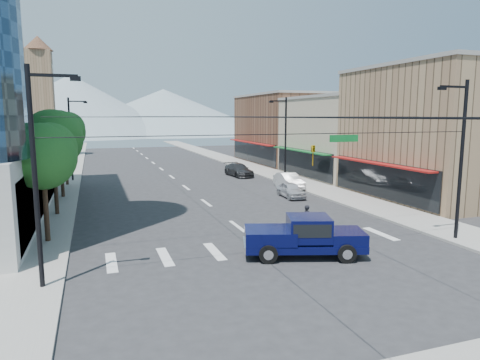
{
  "coord_description": "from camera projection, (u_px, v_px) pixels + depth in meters",
  "views": [
    {
      "loc": [
        -8.59,
        -19.37,
        7.04
      ],
      "look_at": [
        0.21,
        6.14,
        3.0
      ],
      "focal_mm": 32.0,
      "sensor_mm": 36.0,
      "label": 1
    }
  ],
  "objects": [
    {
      "name": "ground",
      "position": [
        275.0,
        255.0,
        21.92
      ],
      "size": [
        160.0,
        160.0,
        0.0
      ],
      "primitive_type": "plane",
      "color": "#28282B",
      "rests_on": "ground"
    },
    {
      "name": "sidewalk_left",
      "position": [
        66.0,
        170.0,
        55.43
      ],
      "size": [
        4.0,
        120.0,
        0.15
      ],
      "primitive_type": "cube",
      "color": "gray",
      "rests_on": "ground"
    },
    {
      "name": "sidewalk_right",
      "position": [
        241.0,
        164.0,
        63.17
      ],
      "size": [
        4.0,
        120.0,
        0.15
      ],
      "primitive_type": "cube",
      "color": "gray",
      "rests_on": "ground"
    },
    {
      "name": "shop_near",
      "position": [
        442.0,
        134.0,
        36.9
      ],
      "size": [
        12.0,
        14.0,
        11.0
      ],
      "primitive_type": "cube",
      "color": "#8C6B4C",
      "rests_on": "ground"
    },
    {
      "name": "shop_mid",
      "position": [
        350.0,
        138.0,
        50.14
      ],
      "size": [
        12.0,
        14.0,
        9.0
      ],
      "primitive_type": "cube",
      "color": "tan",
      "rests_on": "ground"
    },
    {
      "name": "shop_far",
      "position": [
        290.0,
        130.0,
        65.02
      ],
      "size": [
        12.0,
        18.0,
        10.0
      ],
      "primitive_type": "cube",
      "color": "brown",
      "rests_on": "ground"
    },
    {
      "name": "clock_tower",
      "position": [
        41.0,
        95.0,
        72.98
      ],
      "size": [
        4.8,
        4.8,
        20.4
      ],
      "color": "#8C6B4C",
      "rests_on": "ground"
    },
    {
      "name": "mountain_left",
      "position": [
        72.0,
        105.0,
        155.68
      ],
      "size": [
        80.0,
        80.0,
        22.0
      ],
      "primitive_type": "cone",
      "color": "gray",
      "rests_on": "ground"
    },
    {
      "name": "mountain_right",
      "position": [
        164.0,
        111.0,
        176.62
      ],
      "size": [
        90.0,
        90.0,
        18.0
      ],
      "primitive_type": "cone",
      "color": "gray",
      "rests_on": "ground"
    },
    {
      "name": "tree_near",
      "position": [
        45.0,
        154.0,
        23.31
      ],
      "size": [
        3.65,
        3.64,
        6.71
      ],
      "color": "black",
      "rests_on": "ground"
    },
    {
      "name": "tree_midnear",
      "position": [
        55.0,
        137.0,
        29.76
      ],
      "size": [
        4.09,
        4.09,
        7.52
      ],
      "color": "black",
      "rests_on": "ground"
    },
    {
      "name": "tree_midfar",
      "position": [
        62.0,
        140.0,
        36.4
      ],
      "size": [
        3.65,
        3.64,
        6.71
      ],
      "color": "black",
      "rests_on": "ground"
    },
    {
      "name": "tree_far",
      "position": [
        66.0,
        131.0,
        42.85
      ],
      "size": [
        4.09,
        4.09,
        7.52
      ],
      "color": "black",
      "rests_on": "ground"
    },
    {
      "name": "signal_rig",
      "position": [
        288.0,
        167.0,
        20.36
      ],
      "size": [
        21.8,
        0.2,
        9.0
      ],
      "color": "black",
      "rests_on": "ground"
    },
    {
      "name": "lamp_pole_nw",
      "position": [
        72.0,
        136.0,
        45.79
      ],
      "size": [
        2.0,
        0.25,
        9.0
      ],
      "color": "black",
      "rests_on": "ground"
    },
    {
      "name": "lamp_pole_ne",
      "position": [
        284.0,
        136.0,
        45.19
      ],
      "size": [
        2.0,
        0.25,
        9.0
      ],
      "color": "black",
      "rests_on": "ground"
    },
    {
      "name": "pickup_truck",
      "position": [
        304.0,
        236.0,
        21.54
      ],
      "size": [
        6.44,
        3.9,
        2.06
      ],
      "rotation": [
        0.0,
        0.0,
        -0.31
      ],
      "color": "#080B3E",
      "rests_on": "ground"
    },
    {
      "name": "pedestrian",
      "position": [
        307.0,
        219.0,
        25.98
      ],
      "size": [
        0.44,
        0.64,
        1.71
      ],
      "primitive_type": "imported",
      "rotation": [
        0.0,
        0.0,
        1.53
      ],
      "color": "black",
      "rests_on": "ground"
    },
    {
      "name": "parked_car_near",
      "position": [
        291.0,
        190.0,
        37.28
      ],
      "size": [
        1.78,
        3.98,
        1.33
      ],
      "primitive_type": "imported",
      "rotation": [
        0.0,
        0.0,
        -0.06
      ],
      "color": "silver",
      "rests_on": "ground"
    },
    {
      "name": "parked_car_mid",
      "position": [
        289.0,
        181.0,
        41.75
      ],
      "size": [
        1.85,
        4.72,
        1.53
      ],
      "primitive_type": "imported",
      "rotation": [
        0.0,
        0.0,
        -0.05
      ],
      "color": "white",
      "rests_on": "ground"
    },
    {
      "name": "parked_car_far",
      "position": [
        239.0,
        170.0,
        50.46
      ],
      "size": [
        2.55,
        5.3,
        1.49
      ],
      "primitive_type": "imported",
      "rotation": [
        0.0,
        0.0,
        0.09
      ],
      "color": "#2C2C2E",
      "rests_on": "ground"
    }
  ]
}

